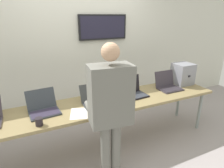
# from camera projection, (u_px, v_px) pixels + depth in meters

# --- Properties ---
(ground) EXTENTS (8.00, 8.00, 0.04)m
(ground) POSITION_uv_depth(u_px,v_px,m) (107.00, 145.00, 2.95)
(ground) COLOR #A09797
(back_wall) EXTENTS (8.00, 0.11, 2.53)m
(back_wall) POSITION_uv_depth(u_px,v_px,m) (82.00, 51.00, 3.47)
(back_wall) COLOR silver
(back_wall) RESTS_ON ground
(workbench) EXTENTS (3.46, 0.70, 0.73)m
(workbench) POSITION_uv_depth(u_px,v_px,m) (107.00, 104.00, 2.71)
(workbench) COLOR #8E7A4E
(workbench) RESTS_ON ground
(equipment_box) EXTENTS (0.32, 0.31, 0.37)m
(equipment_box) POSITION_uv_depth(u_px,v_px,m) (183.00, 74.00, 3.34)
(equipment_box) COLOR gray
(equipment_box) RESTS_ON workbench
(laptop_station_1) EXTENTS (0.39, 0.39, 0.26)m
(laptop_station_1) POSITION_uv_depth(u_px,v_px,m) (43.00, 107.00, 2.39)
(laptop_station_1) COLOR #343A42
(laptop_station_1) RESTS_ON workbench
(laptop_station_2) EXTENTS (0.32, 0.34, 0.24)m
(laptop_station_2) POSITION_uv_depth(u_px,v_px,m) (94.00, 100.00, 2.62)
(laptop_station_2) COLOR #393B3C
(laptop_station_2) RESTS_ON workbench
(laptop_station_3) EXTENTS (0.35, 0.34, 0.28)m
(laptop_station_3) POSITION_uv_depth(u_px,v_px,m) (134.00, 91.00, 2.91)
(laptop_station_3) COLOR black
(laptop_station_3) RESTS_ON workbench
(laptop_station_4) EXTENTS (0.37, 0.34, 0.28)m
(laptop_station_4) POSITION_uv_depth(u_px,v_px,m) (168.00, 85.00, 3.17)
(laptop_station_4) COLOR #3A333C
(laptop_station_4) RESTS_ON workbench
(person) EXTENTS (0.48, 0.62, 1.65)m
(person) POSITION_uv_depth(u_px,v_px,m) (110.00, 105.00, 1.98)
(person) COLOR slate
(person) RESTS_ON ground
(coffee_mug) EXTENTS (0.08, 0.08, 0.09)m
(coffee_mug) POSITION_uv_depth(u_px,v_px,m) (39.00, 122.00, 2.10)
(coffee_mug) COLOR #262025
(coffee_mug) RESTS_ON workbench
(paper_sheet) EXTENTS (0.29, 0.35, 0.00)m
(paper_sheet) POSITION_uv_depth(u_px,v_px,m) (79.00, 113.00, 2.37)
(paper_sheet) COLOR white
(paper_sheet) RESTS_ON workbench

